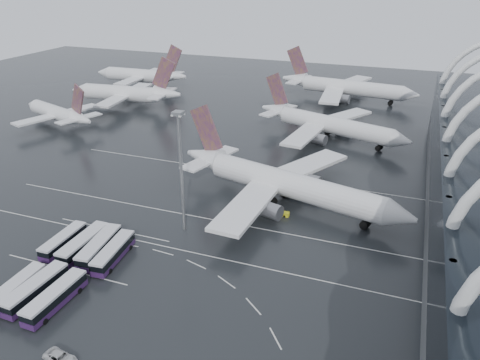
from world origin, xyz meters
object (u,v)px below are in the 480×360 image
(jet_remote_far, at_px, (143,76))
(floodlight_mast, at_px, (181,158))
(jet_remote_west, at_px, (59,114))
(bus_row_near_d, at_px, (113,253))
(bus_row_near_c, at_px, (99,247))
(van_curve_a, at_px, (60,358))
(gse_cart_belly_c, at_px, (285,214))
(airliner_main, at_px, (283,183))
(gse_cart_belly_b, at_px, (355,197))
(bus_row_far_b, at_px, (35,289))
(bus_row_far_c, at_px, (55,297))
(airliner_gate_c, at_px, (345,88))
(bus_row_near_a, at_px, (63,241))
(jet_remote_mid, at_px, (127,94))
(bus_row_near_b, at_px, (83,244))
(bus_row_far_a, at_px, (16,289))
(airliner_gate_b, at_px, (327,124))
(gse_cart_belly_e, at_px, (339,193))

(jet_remote_far, height_order, floodlight_mast, floodlight_mast)
(jet_remote_west, distance_m, bus_row_near_d, 95.28)
(bus_row_near_c, bearing_deg, van_curve_a, -162.55)
(gse_cart_belly_c, bearing_deg, airliner_main, 111.17)
(floodlight_mast, bearing_deg, gse_cart_belly_b, 40.41)
(bus_row_far_b, xyz_separation_m, bus_row_far_c, (4.81, -0.63, -0.01))
(bus_row_near_d, xyz_separation_m, gse_cart_belly_c, (27.08, 29.52, -1.25))
(van_curve_a, bearing_deg, bus_row_near_d, 25.43)
(airliner_gate_c, relative_size, bus_row_near_a, 4.85)
(airliner_gate_c, relative_size, gse_cart_belly_b, 24.66)
(jet_remote_far, xyz_separation_m, bus_row_near_d, (72.34, -129.89, -3.61))
(airliner_gate_c, distance_m, jet_remote_west, 117.53)
(jet_remote_mid, distance_m, bus_row_far_b, 123.99)
(airliner_main, bearing_deg, jet_remote_far, 150.70)
(gse_cart_belly_b, bearing_deg, airliner_main, -152.99)
(airliner_main, height_order, airliner_gate_c, airliner_gate_c)
(bus_row_near_b, xyz_separation_m, gse_cart_belly_b, (48.76, 43.89, -1.20))
(jet_remote_far, relative_size, bus_row_far_a, 3.80)
(airliner_gate_c, xyz_separation_m, jet_remote_mid, (-82.32, -43.08, 0.14))
(bus_row_far_c, distance_m, van_curve_a, 13.65)
(airliner_main, relative_size, airliner_gate_b, 1.13)
(bus_row_far_a, xyz_separation_m, van_curve_a, (17.54, -9.57, -0.94))
(jet_remote_mid, relative_size, bus_row_near_b, 3.55)
(jet_remote_mid, height_order, bus_row_near_d, jet_remote_mid)
(bus_row_near_b, distance_m, floodlight_mast, 26.46)
(airliner_gate_c, distance_m, bus_row_far_c, 157.36)
(gse_cart_belly_b, bearing_deg, jet_remote_west, 168.77)
(jet_remote_far, distance_m, bus_row_near_a, 143.01)
(airliner_main, distance_m, gse_cart_belly_c, 8.30)
(bus_row_near_a, bearing_deg, bus_row_near_c, -88.20)
(jet_remote_west, relative_size, jet_remote_far, 0.84)
(bus_row_near_a, distance_m, gse_cart_belly_c, 49.20)
(airliner_gate_b, bearing_deg, bus_row_far_b, -88.36)
(airliner_gate_b, xyz_separation_m, bus_row_near_b, (-32.98, -86.93, -3.02))
(airliner_gate_b, xyz_separation_m, bus_row_near_c, (-29.26, -86.72, -3.03))
(floodlight_mast, bearing_deg, jet_remote_mid, 129.62)
(bus_row_near_d, bearing_deg, bus_row_near_b, 80.67)
(bus_row_far_b, xyz_separation_m, van_curve_a, (14.08, -10.59, -1.08))
(bus_row_near_d, height_order, floodlight_mast, floodlight_mast)
(jet_remote_west, height_order, gse_cart_belly_e, jet_remote_west)
(bus_row_near_c, relative_size, bus_row_far_b, 1.03)
(airliner_gate_b, relative_size, bus_row_near_a, 4.41)
(airliner_main, height_order, bus_row_far_c, airliner_main)
(airliner_gate_b, bearing_deg, gse_cart_belly_e, -55.82)
(floodlight_mast, bearing_deg, bus_row_far_c, -106.18)
(bus_row_far_a, distance_m, gse_cart_belly_c, 58.20)
(bus_row_far_a, bearing_deg, jet_remote_far, 21.67)
(bus_row_near_c, xyz_separation_m, gse_cart_belly_b, (45.04, 43.68, -1.19))
(bus_row_near_b, distance_m, gse_cart_belly_c, 45.22)
(jet_remote_far, distance_m, gse_cart_belly_e, 138.59)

